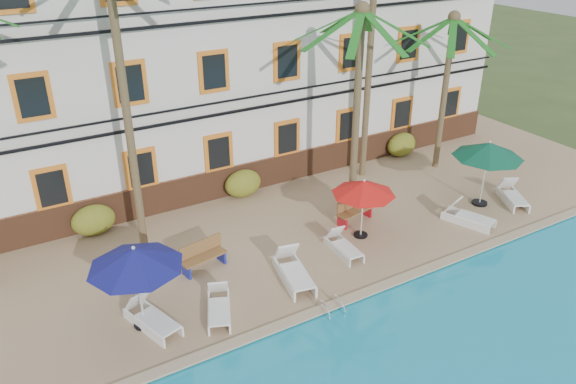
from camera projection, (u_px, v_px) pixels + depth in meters
ground at (358, 281)px, 17.51m from camera, size 100.00×100.00×0.00m
pool_deck at (279, 211)px, 21.30m from camera, size 30.00×12.00×0.25m
pool_coping at (377, 288)px, 16.69m from camera, size 30.00×0.35×0.06m
hotel_building at (217, 47)px, 22.79m from camera, size 25.40×6.44×10.22m
palm_b at (121, 67)px, 15.94m from camera, size 4.50×4.50×9.68m
palm_c at (358, 82)px, 19.10m from camera, size 4.50×4.50×7.51m
palm_d at (372, 29)px, 21.25m from camera, size 4.50×4.50×9.66m
palm_e at (448, 68)px, 22.80m from camera, size 4.50×4.50×6.63m
shrub_left at (93, 220)px, 19.32m from camera, size 1.50×0.90×1.10m
shrub_mid at (243, 183)px, 21.92m from camera, size 1.50×0.90×1.10m
shrub_right at (402, 145)px, 25.57m from camera, size 1.50×0.90×1.10m
umbrella_blue at (135, 258)px, 14.31m from camera, size 2.51×2.51×2.51m
umbrella_red at (364, 188)px, 18.62m from camera, size 2.17×2.17×2.18m
umbrella_green at (489, 150)px, 20.57m from camera, size 2.61×2.61×2.60m
lounger_a at (151, 318)px, 15.09m from camera, size 1.17×1.96×0.87m
lounger_b at (219, 306)px, 15.56m from camera, size 1.24×1.81×0.81m
lounger_c at (293, 271)px, 16.99m from camera, size 1.13×2.16×0.97m
lounger_d at (343, 246)px, 18.39m from camera, size 0.68×1.67×0.77m
lounger_e at (468, 216)px, 20.12m from camera, size 1.24×1.94×0.86m
lounger_f at (513, 196)px, 21.58m from camera, size 1.43×1.89×0.85m
bench_left at (202, 255)px, 17.50m from camera, size 1.56×0.75×0.93m
bench_right at (354, 209)px, 20.19m from camera, size 1.56×0.75×0.93m
pool_ladder at (330, 310)px, 15.84m from camera, size 0.54×0.74×0.74m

